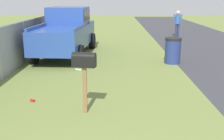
{
  "coord_description": "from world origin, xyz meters",
  "views": [
    {
      "loc": [
        -1.4,
        -0.25,
        2.51
      ],
      "look_at": [
        4.98,
        -0.15,
        0.83
      ],
      "focal_mm": 44.34,
      "sensor_mm": 36.0,
      "label": 1
    }
  ],
  "objects": [
    {
      "name": "pedestrian",
      "position": [
        16.66,
        -4.21,
        0.98
      ],
      "size": [
        0.3,
        0.57,
        1.68
      ],
      "rotation": [
        0.0,
        0.0,
        3.11
      ],
      "color": "#2D3351",
      "rests_on": "ground"
    },
    {
      "name": "pickup_truck",
      "position": [
        10.9,
        1.94,
        1.1
      ],
      "size": [
        5.4,
        2.28,
        2.09
      ],
      "rotation": [
        0.0,
        0.0,
        -0.05
      ],
      "color": "#284793",
      "rests_on": "ground"
    },
    {
      "name": "trash_bin",
      "position": [
        9.22,
        -2.46,
        0.5
      ],
      "size": [
        0.63,
        0.63,
        1.0
      ],
      "color": "navy",
      "rests_on": "ground"
    },
    {
      "name": "litter_can_near_hydrant",
      "position": [
        5.01,
        1.82,
        0.03
      ],
      "size": [
        0.12,
        0.14,
        0.07
      ],
      "primitive_type": "cylinder",
      "rotation": [
        0.0,
        1.57,
        4.16
      ],
      "color": "red",
      "rests_on": "ground"
    },
    {
      "name": "fence_section",
      "position": [
        9.3,
        3.34,
        0.88
      ],
      "size": [
        14.86,
        0.07,
        1.63
      ],
      "color": "#9EA3A8",
      "rests_on": "ground"
    },
    {
      "name": "mailbox",
      "position": [
        4.37,
        0.44,
        1.1
      ],
      "size": [
        0.28,
        0.53,
        1.38
      ],
      "rotation": [
        0.0,
        0.0,
        -0.17
      ],
      "color": "brown",
      "rests_on": "ground"
    },
    {
      "name": "litter_bottle_far_scatter",
      "position": [
        7.99,
        1.07,
        0.04
      ],
      "size": [
        0.16,
        0.23,
        0.07
      ],
      "primitive_type": "cylinder",
      "rotation": [
        0.0,
        1.57,
        1.1
      ],
      "color": "#B2D8BF",
      "rests_on": "ground"
    }
  ]
}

